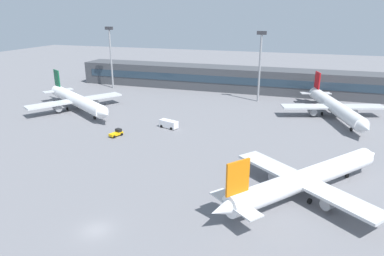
% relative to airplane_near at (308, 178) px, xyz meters
% --- Properties ---
extents(ground_plane, '(400.00, 400.00, 0.00)m').
position_rel_airplane_near_xyz_m(ground_plane, '(-28.54, 19.50, -3.05)').
color(ground_plane, slate).
extents(terminal_building, '(129.98, 12.13, 9.00)m').
position_rel_airplane_near_xyz_m(terminal_building, '(-28.54, 78.58, 1.45)').
color(terminal_building, '#3F4247').
rests_on(terminal_building, ground_plane).
extents(airplane_near, '(28.33, 33.41, 10.01)m').
position_rel_airplane_near_xyz_m(airplane_near, '(0.00, 0.00, 0.00)').
color(airplane_near, white).
rests_on(airplane_near, ground_plane).
extents(airplane_mid, '(38.27, 27.99, 10.75)m').
position_rel_airplane_near_xyz_m(airplane_mid, '(-69.85, 33.40, 0.23)').
color(airplane_mid, white).
rests_on(airplane_mid, ground_plane).
extents(airplane_far, '(30.12, 42.22, 10.73)m').
position_rel_airplane_near_xyz_m(airplane_far, '(6.70, 50.49, 0.22)').
color(airplane_far, silver).
rests_on(airplane_far, ground_plane).
extents(baggage_tug_yellow, '(2.72, 3.89, 1.75)m').
position_rel_airplane_near_xyz_m(baggage_tug_yellow, '(-46.09, 16.03, -2.25)').
color(baggage_tug_yellow, '#F2B20C').
rests_on(baggage_tug_yellow, ground_plane).
extents(service_van_white, '(5.56, 3.52, 2.08)m').
position_rel_airplane_near_xyz_m(service_van_white, '(-36.00, 26.19, -1.94)').
color(service_van_white, white).
rests_on(service_van_white, ground_plane).
extents(floodlight_tower_west, '(3.20, 0.80, 23.75)m').
position_rel_airplane_near_xyz_m(floodlight_tower_west, '(-17.48, 63.35, 10.81)').
color(floodlight_tower_west, gray).
rests_on(floodlight_tower_west, ground_plane).
extents(floodlight_tower_east, '(3.20, 0.80, 24.20)m').
position_rel_airplane_near_xyz_m(floodlight_tower_east, '(-77.18, 67.46, 11.04)').
color(floodlight_tower_east, gray).
rests_on(floodlight_tower_east, ground_plane).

